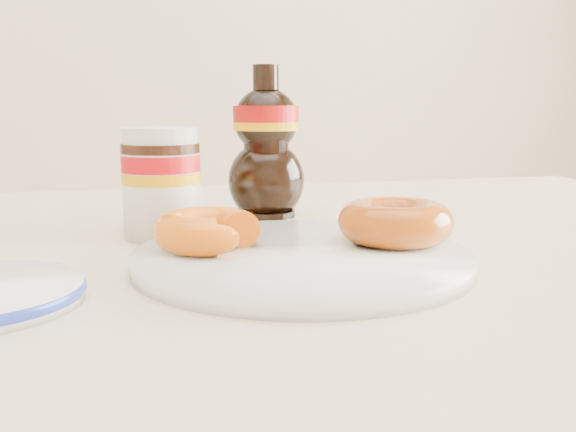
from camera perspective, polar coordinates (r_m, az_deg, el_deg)
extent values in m
cube|color=beige|center=(0.65, -4.77, -4.09)|extent=(1.40, 0.90, 0.04)
cylinder|color=#C6B28C|center=(1.33, 20.83, -14.26)|extent=(0.06, 0.06, 0.71)
cylinder|color=white|center=(0.55, 1.26, -3.75)|extent=(0.29, 0.29, 0.01)
torus|color=white|center=(0.55, 1.26, -3.65)|extent=(0.28, 0.28, 0.01)
torus|color=#D35D0B|center=(0.55, -7.17, -1.27)|extent=(0.10, 0.10, 0.03)
torus|color=#953909|center=(0.58, 9.50, -0.51)|extent=(0.12, 0.12, 0.04)
cylinder|color=white|center=(0.67, -11.16, 2.10)|extent=(0.08, 0.08, 0.09)
cylinder|color=#9B050A|center=(0.67, -11.24, 4.66)|extent=(0.08, 0.08, 0.02)
cylinder|color=#D89905|center=(0.67, -11.20, 3.38)|extent=(0.08, 0.08, 0.01)
cylinder|color=black|center=(0.67, -11.29, 5.94)|extent=(0.08, 0.08, 0.01)
cylinder|color=white|center=(0.67, -11.32, 6.91)|extent=(0.08, 0.08, 0.02)
cylinder|color=black|center=(0.72, -10.84, 1.86)|extent=(0.05, 0.05, 0.07)
cylinder|color=beige|center=(0.72, -10.84, 1.86)|extent=(0.05, 0.05, 0.04)
cylinder|color=black|center=(0.72, -10.95, 5.11)|extent=(0.05, 0.05, 0.01)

